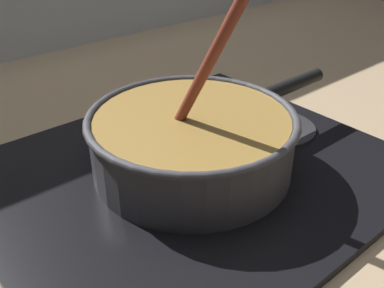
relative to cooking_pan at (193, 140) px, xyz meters
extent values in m
cube|color=#9E8466|center=(0.02, -0.15, -0.08)|extent=(2.40, 1.60, 0.04)
cube|color=black|center=(0.00, 0.00, -0.05)|extent=(0.56, 0.48, 0.01)
torus|color=#592D0C|center=(0.00, 0.00, -0.04)|extent=(0.17, 0.17, 0.01)
cylinder|color=#262628|center=(0.18, 0.00, -0.04)|extent=(0.13, 0.13, 0.01)
cylinder|color=#38383D|center=(0.00, 0.00, -0.01)|extent=(0.27, 0.27, 0.08)
cylinder|color=olive|center=(0.00, 0.00, 0.00)|extent=(0.26, 0.26, 0.07)
torus|color=#38383D|center=(0.00, 0.00, 0.03)|extent=(0.28, 0.28, 0.01)
cylinder|color=black|center=(0.20, 0.00, 0.02)|extent=(0.14, 0.02, 0.02)
cylinder|color=beige|center=(0.05, 0.00, 0.02)|extent=(0.03, 0.03, 0.01)
cylinder|color=#EDD88C|center=(-0.01, 0.03, 0.02)|extent=(0.03, 0.03, 0.01)
cylinder|color=#E5CC7A|center=(0.05, 0.07, 0.02)|extent=(0.04, 0.04, 0.01)
cylinder|color=beige|center=(0.03, -0.09, 0.02)|extent=(0.04, 0.04, 0.01)
cylinder|color=#E5CC7A|center=(0.07, -0.07, 0.02)|extent=(0.04, 0.04, 0.01)
cylinder|color=#E5CC7A|center=(0.00, 0.10, 0.02)|extent=(0.03, 0.03, 0.01)
cylinder|color=beige|center=(-0.02, -0.01, 0.02)|extent=(0.04, 0.04, 0.01)
cylinder|color=maroon|center=(0.00, -0.05, 0.15)|extent=(0.05, 0.14, 0.26)
cube|color=brown|center=(-0.02, 0.02, 0.02)|extent=(0.04, 0.05, 0.01)
camera|label=1|loc=(-0.34, -0.40, 0.30)|focal=41.51mm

